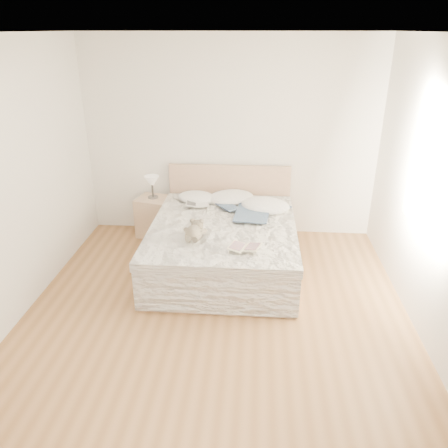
{
  "coord_description": "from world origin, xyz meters",
  "views": [
    {
      "loc": [
        0.38,
        -3.63,
        2.73
      ],
      "look_at": [
        0.01,
        1.05,
        0.62
      ],
      "focal_mm": 35.0,
      "sensor_mm": 36.0,
      "label": 1
    }
  ],
  "objects_px": {
    "nightstand": "(155,217)",
    "table_lamp": "(152,182)",
    "bed": "(224,242)",
    "childrens_book": "(245,247)",
    "teddy_bear": "(193,237)",
    "photo_book": "(197,204)"
  },
  "relations": [
    {
      "from": "bed",
      "to": "table_lamp",
      "type": "height_order",
      "value": "bed"
    },
    {
      "from": "teddy_bear",
      "to": "childrens_book",
      "type": "bearing_deg",
      "value": -14.1
    },
    {
      "from": "table_lamp",
      "to": "teddy_bear",
      "type": "height_order",
      "value": "table_lamp"
    },
    {
      "from": "childrens_book",
      "to": "teddy_bear",
      "type": "relative_size",
      "value": 1.02
    },
    {
      "from": "childrens_book",
      "to": "teddy_bear",
      "type": "height_order",
      "value": "teddy_bear"
    },
    {
      "from": "table_lamp",
      "to": "childrens_book",
      "type": "bearing_deg",
      "value": -49.31
    },
    {
      "from": "bed",
      "to": "childrens_book",
      "type": "xyz_separation_m",
      "value": [
        0.28,
        -0.75,
        0.32
      ]
    },
    {
      "from": "bed",
      "to": "table_lamp",
      "type": "relative_size",
      "value": 6.78
    },
    {
      "from": "photo_book",
      "to": "childrens_book",
      "type": "xyz_separation_m",
      "value": [
        0.66,
        -1.18,
        0.0
      ]
    },
    {
      "from": "nightstand",
      "to": "teddy_bear",
      "type": "xyz_separation_m",
      "value": [
        0.76,
        -1.38,
        0.37
      ]
    },
    {
      "from": "table_lamp",
      "to": "childrens_book",
      "type": "xyz_separation_m",
      "value": [
        1.34,
        -1.56,
        -0.16
      ]
    },
    {
      "from": "childrens_book",
      "to": "teddy_bear",
      "type": "distance_m",
      "value": 0.59
    },
    {
      "from": "nightstand",
      "to": "photo_book",
      "type": "xyz_separation_m",
      "value": [
        0.67,
        -0.36,
        0.35
      ]
    },
    {
      "from": "photo_book",
      "to": "childrens_book",
      "type": "relative_size",
      "value": 0.96
    },
    {
      "from": "photo_book",
      "to": "teddy_bear",
      "type": "bearing_deg",
      "value": -91.42
    },
    {
      "from": "table_lamp",
      "to": "photo_book",
      "type": "relative_size",
      "value": 1.01
    },
    {
      "from": "nightstand",
      "to": "photo_book",
      "type": "bearing_deg",
      "value": -28.13
    },
    {
      "from": "bed",
      "to": "nightstand",
      "type": "distance_m",
      "value": 1.32
    },
    {
      "from": "teddy_bear",
      "to": "table_lamp",
      "type": "bearing_deg",
      "value": 120.29
    },
    {
      "from": "bed",
      "to": "nightstand",
      "type": "xyz_separation_m",
      "value": [
        -1.05,
        0.79,
        -0.03
      ]
    },
    {
      "from": "table_lamp",
      "to": "bed",
      "type": "bearing_deg",
      "value": -37.41
    },
    {
      "from": "nightstand",
      "to": "table_lamp",
      "type": "bearing_deg",
      "value": 117.43
    }
  ]
}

